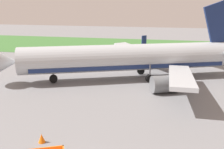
% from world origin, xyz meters
% --- Properties ---
extents(grass_strip, '(220.00, 28.00, 0.06)m').
position_xyz_m(grass_strip, '(0.00, 52.68, 0.03)').
color(grass_strip, '#3D7033').
rests_on(grass_strip, ground).
extents(airplane, '(35.95, 29.38, 11.34)m').
position_xyz_m(airplane, '(1.36, 23.58, 3.05)').
color(airplane, '#B2B7BC').
rests_on(airplane, ground).
extents(traffic_cone_near_plane, '(0.55, 0.55, 0.72)m').
position_xyz_m(traffic_cone_near_plane, '(-3.26, 3.93, 0.36)').
color(traffic_cone_near_plane, orange).
rests_on(traffic_cone_near_plane, ground).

